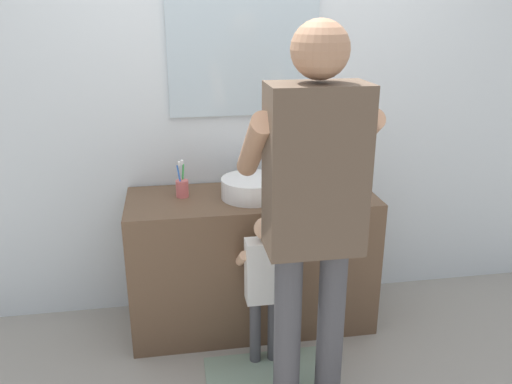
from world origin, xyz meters
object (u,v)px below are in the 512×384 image
child_toddler (264,279)px  adult_parent (313,194)px  soap_bottle (312,183)px  toothbrush_cup (182,187)px

child_toddler → adult_parent: bearing=-64.7°
soap_bottle → child_toddler: bearing=-132.3°
toothbrush_cup → adult_parent: size_ratio=0.12×
toothbrush_cup → soap_bottle: (0.72, -0.08, 0.01)m
child_toddler → adult_parent: adult_parent is taller
soap_bottle → child_toddler: size_ratio=0.20×
toothbrush_cup → adult_parent: bearing=-55.4°
toothbrush_cup → adult_parent: adult_parent is taller
child_toddler → adult_parent: 0.66m
soap_bottle → child_toddler: 0.63m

